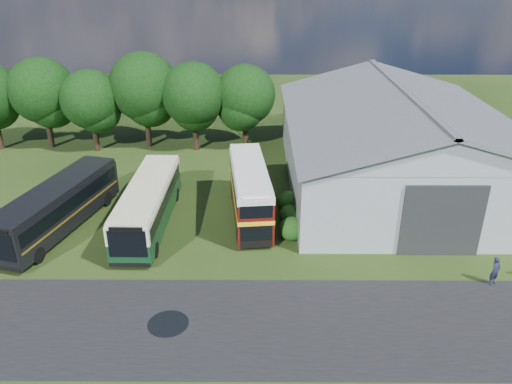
{
  "coord_description": "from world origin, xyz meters",
  "views": [
    {
      "loc": [
        3.27,
        -24.02,
        17.65
      ],
      "look_at": [
        3.14,
        8.0,
        2.62
      ],
      "focal_mm": 35.0,
      "sensor_mm": 36.0,
      "label": 1
    }
  ],
  "objects_px": {
    "storage_shed": "(397,135)",
    "bus_green_single": "(149,204)",
    "bus_maroon_double": "(250,192)",
    "visitor_a": "(495,271)",
    "bus_dark_single": "(58,207)"
  },
  "relations": [
    {
      "from": "bus_maroon_double",
      "to": "bus_dark_single",
      "type": "relative_size",
      "value": 0.8
    },
    {
      "from": "bus_green_single",
      "to": "bus_maroon_double",
      "type": "xyz_separation_m",
      "value": [
        7.22,
        1.29,
        0.35
      ]
    },
    {
      "from": "bus_green_single",
      "to": "bus_dark_single",
      "type": "bearing_deg",
      "value": -174.75
    },
    {
      "from": "bus_green_single",
      "to": "visitor_a",
      "type": "bearing_deg",
      "value": -17.15
    },
    {
      "from": "bus_green_single",
      "to": "visitor_a",
      "type": "xyz_separation_m",
      "value": [
        21.86,
        -7.11,
        -0.82
      ]
    },
    {
      "from": "storage_shed",
      "to": "visitor_a",
      "type": "height_order",
      "value": "storage_shed"
    },
    {
      "from": "storage_shed",
      "to": "bus_dark_single",
      "type": "height_order",
      "value": "storage_shed"
    },
    {
      "from": "bus_maroon_double",
      "to": "visitor_a",
      "type": "xyz_separation_m",
      "value": [
        14.64,
        -8.41,
        -1.17
      ]
    },
    {
      "from": "bus_maroon_double",
      "to": "visitor_a",
      "type": "bearing_deg",
      "value": -35.81
    },
    {
      "from": "bus_dark_single",
      "to": "visitor_a",
      "type": "distance_m",
      "value": 28.95
    },
    {
      "from": "storage_shed",
      "to": "bus_maroon_double",
      "type": "height_order",
      "value": "storage_shed"
    },
    {
      "from": "bus_dark_single",
      "to": "storage_shed",
      "type": "bearing_deg",
      "value": 32.96
    },
    {
      "from": "storage_shed",
      "to": "bus_green_single",
      "type": "height_order",
      "value": "storage_shed"
    },
    {
      "from": "storage_shed",
      "to": "visitor_a",
      "type": "bearing_deg",
      "value": -81.4
    },
    {
      "from": "bus_green_single",
      "to": "bus_maroon_double",
      "type": "relative_size",
      "value": 1.2
    }
  ]
}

